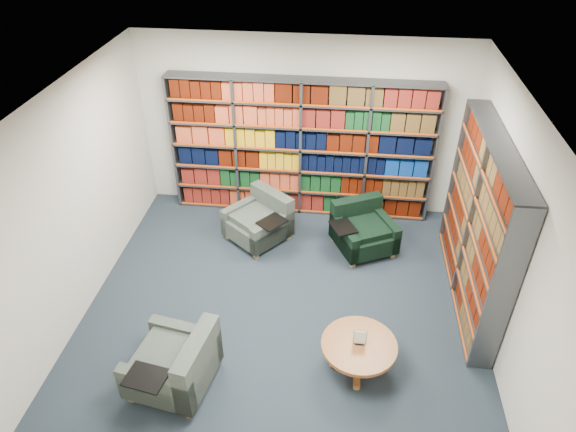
# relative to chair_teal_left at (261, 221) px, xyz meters

# --- Properties ---
(room_shell) EXTENTS (5.02, 5.02, 2.82)m
(room_shell) POSITION_rel_chair_teal_left_xyz_m (0.51, -1.50, 1.11)
(room_shell) COLOR #1B2931
(room_shell) RESTS_ON ground
(bookshelf_back) EXTENTS (4.00, 0.28, 2.20)m
(bookshelf_back) POSITION_rel_chair_teal_left_xyz_m (0.51, 0.84, 0.81)
(bookshelf_back) COLOR #47494F
(bookshelf_back) RESTS_ON ground
(bookshelf_right) EXTENTS (0.28, 2.50, 2.20)m
(bookshelf_right) POSITION_rel_chair_teal_left_xyz_m (2.85, -0.90, 0.81)
(bookshelf_right) COLOR #47494F
(bookshelf_right) RESTS_ON ground
(chair_teal_left) EXTENTS (1.11, 1.11, 0.72)m
(chair_teal_left) POSITION_rel_chair_teal_left_xyz_m (0.00, 0.00, 0.00)
(chair_teal_left) COLOR #062632
(chair_teal_left) RESTS_ON ground
(chair_green_right) EXTENTS (1.05, 1.04, 0.71)m
(chair_green_right) POSITION_rel_chair_teal_left_xyz_m (1.50, -0.06, -0.00)
(chair_green_right) COLOR black
(chair_green_right) RESTS_ON ground
(chair_teal_front) EXTENTS (0.96, 1.05, 0.75)m
(chair_teal_front) POSITION_rel_chair_teal_left_xyz_m (-0.46, -2.77, 0.02)
(chair_teal_front) COLOR #062632
(chair_teal_front) RESTS_ON ground
(coffee_table) EXTENTS (0.84, 0.84, 0.59)m
(coffee_table) POSITION_rel_chair_teal_left_xyz_m (1.46, -2.32, 0.03)
(coffee_table) COLOR #956124
(coffee_table) RESTS_ON ground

